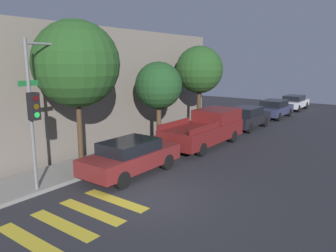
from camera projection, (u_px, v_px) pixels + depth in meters
ground_plane at (150, 198)px, 10.95m from camera, size 60.00×60.00×0.00m
sidewalk at (70, 171)px, 13.44m from camera, size 26.00×2.18×0.14m
building_row at (7, 92)px, 15.47m from camera, size 26.00×6.00×6.17m
crosswalk at (47, 232)px, 8.75m from camera, size 5.56×2.60×0.00m
traffic_light_pole at (40, 94)px, 10.96m from camera, size 2.03×0.56×5.21m
sedan_near_corner at (131, 156)px, 13.09m from camera, size 4.34×1.79×1.43m
pickup_truck at (206, 128)px, 17.78m from camera, size 5.54×2.12×1.84m
sedan_middle at (247, 117)px, 22.12m from camera, size 4.39×1.75×1.47m
sedan_far_end at (274, 108)px, 26.40m from camera, size 4.38×1.86×1.44m
sedan_tail_of_row at (294, 102)px, 30.76m from camera, size 4.28×1.75×1.36m
tree_near_corner at (76, 64)px, 12.70m from camera, size 3.38×3.38×6.09m
tree_midblock at (159, 86)px, 17.00m from camera, size 2.46×2.46×4.49m
tree_far_end at (199, 70)px, 20.05m from camera, size 2.89×2.89×5.44m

